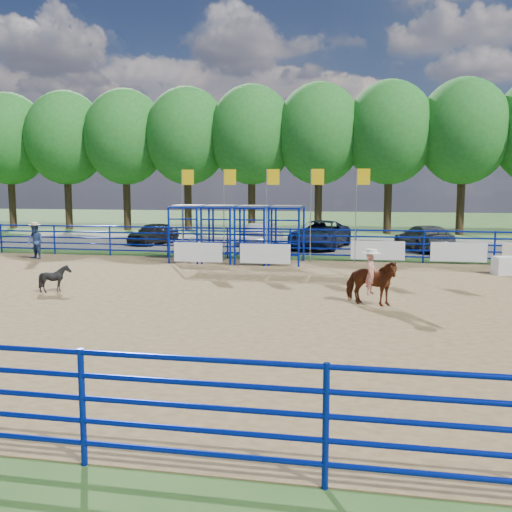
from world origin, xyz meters
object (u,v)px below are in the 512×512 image
Objects in this scene: car_c at (320,234)px; car_a at (153,233)px; calf at (55,278)px; car_d at (424,238)px; horse_and_rider at (371,278)px; announcer_table at (511,266)px; spectator_cowboy at (35,241)px; car_b at (263,234)px.

car_a is at bearing -171.38° from car_c.
car_c reaches higher than car_a.
car_d is (13.03, 14.67, 0.23)m from calf.
car_d is (2.93, 14.85, -0.11)m from horse_and_rider.
car_c reaches higher than announcer_table.
spectator_cowboy reaches higher than announcer_table.
car_b is (9.39, 8.54, -0.23)m from spectator_cowboy.
car_b is at bearing 21.08° from car_a.
spectator_cowboy reaches higher than calf.
horse_and_rider is 15.14m from car_d.
calf is 0.23× the size of car_b.
announcer_table is 8.73m from horse_and_rider.
calf is at bearing -54.45° from spectator_cowboy.
car_d reaches higher than car_b.
horse_and_rider is at bearing -128.49° from announcer_table.
announcer_table is 1.50× the size of calf.
car_a is 9.89m from car_c.
calf is at bearing 29.86° from car_d.
car_a is (-2.41, 15.15, 0.19)m from calf.
calf is 0.52× the size of spectator_cowboy.
car_c is (3.40, -1.17, 0.11)m from car_b.
announcer_table is 16.88m from calf.
announcer_table is at bearing -2.22° from spectator_cowboy.
car_d is at bearing 21.48° from spectator_cowboy.
spectator_cowboy is (-20.85, 0.81, 0.51)m from announcer_table.
spectator_cowboy is at bearing -96.94° from car_a.
car_b is at bearing 171.52° from car_c.
car_d reaches higher than calf.
spectator_cowboy reaches higher than car_b.
spectator_cowboy is 0.37× the size of car_d.
spectator_cowboy is at bearing 2.94° from car_d.
spectator_cowboy reaches higher than car_a.
calf is 16.59m from car_c.
car_c reaches higher than calf.
horse_and_rider is 0.60× the size of car_a.
horse_and_rider is 0.48× the size of car_d.
car_c is 1.16× the size of car_d.
announcer_table is at bearing 51.51° from horse_and_rider.
horse_and_rider is at bearing -26.34° from spectator_cowboy.
calf reaches higher than announcer_table.
car_a is (-12.51, 15.34, -0.15)m from horse_and_rider.
horse_and_rider is 10.11m from calf.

